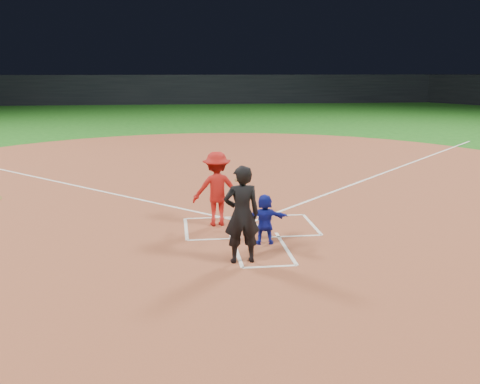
{
  "coord_description": "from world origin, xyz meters",
  "views": [
    {
      "loc": [
        -1.84,
        -12.68,
        3.86
      ],
      "look_at": [
        -0.3,
        -0.4,
        1.0
      ],
      "focal_mm": 40.0,
      "sensor_mm": 36.0,
      "label": 1
    }
  ],
  "objects": [
    {
      "name": "chalk_markings",
      "position": [
        0.0,
        5.29,
        0.01
      ],
      "size": [
        28.35,
        17.32,
        0.01
      ],
      "color": "white",
      "rests_on": "home_plate_dirt"
    },
    {
      "name": "umpire",
      "position": [
        -0.52,
        -2.45,
        1.01
      ],
      "size": [
        0.76,
        0.53,
        2.0
      ],
      "primitive_type": "imported",
      "rotation": [
        0.0,
        0.0,
        3.21
      ],
      "color": "black",
      "rests_on": "home_plate_dirt"
    },
    {
      "name": "home_plate",
      "position": [
        0.0,
        0.0,
        0.02
      ],
      "size": [
        0.6,
        0.6,
        0.02
      ],
      "primitive_type": "cylinder",
      "rotation": [
        0.0,
        0.0,
        3.14
      ],
      "color": "silver",
      "rests_on": "home_plate_dirt"
    },
    {
      "name": "batter_at_plate",
      "position": [
        -0.8,
        0.27,
        0.94
      ],
      "size": [
        1.45,
        0.92,
        1.86
      ],
      "color": "#AA1612",
      "rests_on": "home_plate_dirt"
    },
    {
      "name": "stadium_wall_far",
      "position": [
        0.0,
        48.0,
        1.6
      ],
      "size": [
        80.0,
        1.2,
        3.2
      ],
      "primitive_type": "cube",
      "color": "black",
      "rests_on": "ground"
    },
    {
      "name": "catcher",
      "position": [
        0.14,
        -1.35,
        0.58
      ],
      "size": [
        1.08,
        0.4,
        1.14
      ],
      "primitive_type": "imported",
      "rotation": [
        0.0,
        0.0,
        3.08
      ],
      "color": "#131D9D",
      "rests_on": "home_plate_dirt"
    },
    {
      "name": "home_plate_dirt",
      "position": [
        0.0,
        6.0,
        0.01
      ],
      "size": [
        28.0,
        28.0,
        0.01
      ],
      "primitive_type": "cylinder",
      "color": "brown",
      "rests_on": "ground"
    },
    {
      "name": "ground",
      "position": [
        0.0,
        0.0,
        0.0
      ],
      "size": [
        120.0,
        120.0,
        0.0
      ],
      "primitive_type": "plane",
      "color": "#175715",
      "rests_on": "ground"
    }
  ]
}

